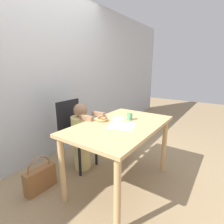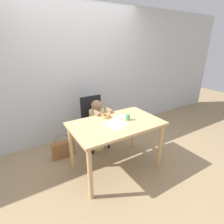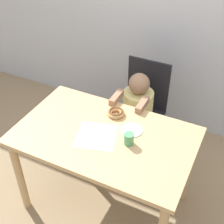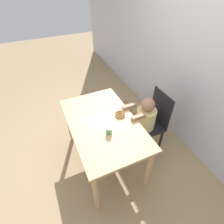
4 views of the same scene
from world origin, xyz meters
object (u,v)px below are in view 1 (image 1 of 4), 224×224
donut (102,119)px  child_figure (82,137)px  chair (75,134)px  handbag (40,178)px  cup (130,117)px

donut → child_figure: bearing=85.2°
chair → donut: size_ratio=7.10×
donut → handbag: 0.97m
donut → cup: (0.21, -0.24, 0.02)m
chair → handbag: chair is taller
cup → donut: bearing=131.3°
cup → chair: bearing=103.8°
chair → handbag: bearing=-175.6°
handbag → cup: size_ratio=4.93×
donut → handbag: donut is taller
cup → handbag: bearing=138.9°
handbag → cup: bearing=-41.1°
child_figure → handbag: 0.69m
child_figure → handbag: (-0.62, 0.07, -0.31)m
child_figure → cup: child_figure is taller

